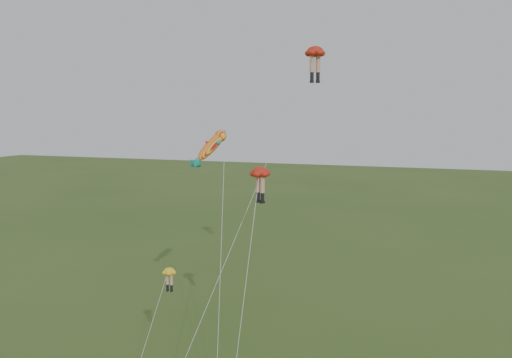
% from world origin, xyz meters
% --- Properties ---
extents(legs_kite_red_high, '(6.28, 15.33, 21.88)m').
position_xyz_m(legs_kite_red_high, '(3.57, 12.09, 20.99)').
color(legs_kite_red_high, red).
rests_on(legs_kite_red_high, ground).
extents(legs_kite_red_mid, '(1.68, 5.94, 14.00)m').
position_xyz_m(legs_kite_red_mid, '(3.11, 1.73, 13.21)').
color(legs_kite_red_mid, red).
rests_on(legs_kite_red_mid, ground).
extents(legs_kite_yellow, '(2.47, 2.53, 7.99)m').
position_xyz_m(legs_kite_yellow, '(-2.08, -0.04, 7.19)').
color(legs_kite_yellow, yellow).
rests_on(legs_kite_yellow, ground).
extents(fish_kite, '(5.22, 10.17, 16.13)m').
position_xyz_m(fish_kite, '(-2.41, 7.28, 14.70)').
color(fish_kite, yellow).
rests_on(fish_kite, ground).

